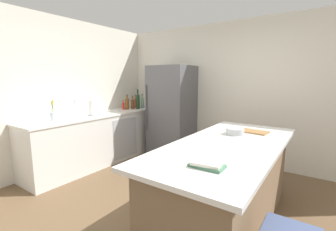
{
  "coord_description": "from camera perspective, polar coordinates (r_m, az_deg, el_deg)",
  "views": [
    {
      "loc": [
        1.38,
        -2.01,
        1.58
      ],
      "look_at": [
        -0.65,
        0.93,
        1.0
      ],
      "focal_mm": 24.68,
      "sensor_mm": 36.0,
      "label": 1
    }
  ],
  "objects": [
    {
      "name": "counter_run_left",
      "position": [
        4.55,
        -16.44,
        -5.38
      ],
      "size": [
        0.68,
        2.76,
        0.92
      ],
      "color": "silver",
      "rests_on": "ground_plane"
    },
    {
      "name": "wall_rear",
      "position": [
        4.48,
        16.78,
        5.25
      ],
      "size": [
        6.0,
        0.1,
        2.6
      ],
      "primitive_type": "cube",
      "color": "silver",
      "rests_on": "ground_plane"
    },
    {
      "name": "whiskey_bottle",
      "position": [
        4.99,
        -10.08,
        2.94
      ],
      "size": [
        0.08,
        0.08,
        0.31
      ],
      "color": "brown",
      "rests_on": "counter_run_left"
    },
    {
      "name": "paper_towel_roll",
      "position": [
        4.3,
        -18.36,
        1.78
      ],
      "size": [
        0.14,
        0.14,
        0.31
      ],
      "color": "gray",
      "rests_on": "counter_run_left"
    },
    {
      "name": "cutting_board",
      "position": [
        3.07,
        20.32,
        -3.74
      ],
      "size": [
        0.36,
        0.24,
        0.02
      ],
      "color": "#9E7042",
      "rests_on": "kitchen_island"
    },
    {
      "name": "sink_faucet",
      "position": [
        4.22,
        -21.82,
        1.78
      ],
      "size": [
        0.15,
        0.05,
        0.3
      ],
      "color": "silver",
      "rests_on": "counter_run_left"
    },
    {
      "name": "wall_left",
      "position": [
        4.33,
        -27.7,
        4.47
      ],
      "size": [
        0.1,
        6.0,
        2.6
      ],
      "primitive_type": "cube",
      "color": "silver",
      "rests_on": "ground_plane"
    },
    {
      "name": "wine_bottle",
      "position": [
        5.03,
        -7.43,
        3.51
      ],
      "size": [
        0.07,
        0.07,
        0.42
      ],
      "color": "#19381E",
      "rests_on": "counter_run_left"
    },
    {
      "name": "vinegar_bottle",
      "position": [
        5.21,
        -8.03,
        3.21
      ],
      "size": [
        0.05,
        0.05,
        0.3
      ],
      "color": "#994C23",
      "rests_on": "counter_run_left"
    },
    {
      "name": "olive_oil_bottle",
      "position": [
        5.26,
        -5.39,
        3.49
      ],
      "size": [
        0.05,
        0.05,
        0.34
      ],
      "color": "olive",
      "rests_on": "counter_run_left"
    },
    {
      "name": "hot_sauce_bottle",
      "position": [
        4.97,
        -11.02,
        2.34
      ],
      "size": [
        0.05,
        0.05,
        0.19
      ],
      "color": "red",
      "rests_on": "counter_run_left"
    },
    {
      "name": "flower_vase",
      "position": [
        3.96,
        -26.48,
        0.1
      ],
      "size": [
        0.09,
        0.09,
        0.32
      ],
      "color": "silver",
      "rests_on": "counter_run_left"
    },
    {
      "name": "kitchen_island",
      "position": [
        2.64,
        14.25,
        -16.04
      ],
      "size": [
        0.99,
        2.28,
        0.91
      ],
      "color": "#7A6047",
      "rests_on": "ground_plane"
    },
    {
      "name": "ground_plane",
      "position": [
        2.9,
        0.2,
        -23.76
      ],
      "size": [
        7.2,
        7.2,
        0.0
      ],
      "primitive_type": "plane",
      "color": "brown"
    },
    {
      "name": "gin_bottle",
      "position": [
        5.21,
        -6.38,
        3.22
      ],
      "size": [
        0.07,
        0.07,
        0.3
      ],
      "color": "#8CB79E",
      "rests_on": "counter_run_left"
    },
    {
      "name": "cookbook_stack",
      "position": [
        1.8,
        9.64,
        -11.82
      ],
      "size": [
        0.26,
        0.18,
        0.04
      ],
      "color": "#4C7F60",
      "rests_on": "kitchen_island"
    },
    {
      "name": "mixing_bowl",
      "position": [
        2.88,
        16.18,
        -3.78
      ],
      "size": [
        0.22,
        0.22,
        0.07
      ],
      "color": "#B2B5BA",
      "rests_on": "kitchen_island"
    },
    {
      "name": "syrup_bottle",
      "position": [
        5.01,
        -8.69,
        2.81
      ],
      "size": [
        0.07,
        0.07,
        0.28
      ],
      "color": "#5B3319",
      "rests_on": "counter_run_left"
    },
    {
      "name": "refrigerator",
      "position": [
        4.69,
        0.92,
        1.0
      ],
      "size": [
        0.81,
        0.73,
        1.82
      ],
      "color": "#56565B",
      "rests_on": "ground_plane"
    }
  ]
}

